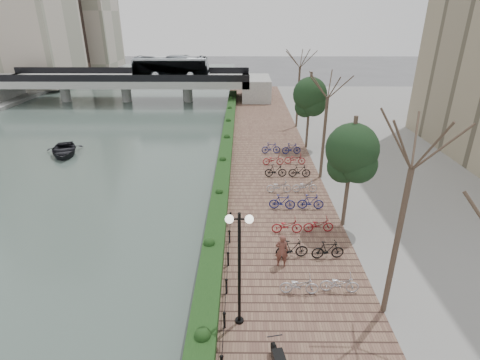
{
  "coord_description": "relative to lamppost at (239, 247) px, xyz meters",
  "views": [
    {
      "loc": [
        2.1,
        -10.13,
        11.84
      ],
      "look_at": [
        1.93,
        12.01,
        2.0
      ],
      "focal_mm": 28.0,
      "sensor_mm": 36.0,
      "label": 1
    }
  ],
  "objects": [
    {
      "name": "promenade",
      "position": [
        2.02,
        16.17,
        -3.84
      ],
      "size": [
        8.0,
        75.0,
        0.5
      ],
      "primitive_type": "cube",
      "color": "brown",
      "rests_on": "ground"
    },
    {
      "name": "street_trees",
      "position": [
        6.02,
        11.35,
        -0.4
      ],
      "size": [
        3.2,
        37.12,
        6.8
      ],
      "color": "#3E3224",
      "rests_on": "promenade"
    },
    {
      "name": "pedestrian",
      "position": [
        2.02,
        3.7,
        -2.71
      ],
      "size": [
        0.65,
        0.44,
        1.75
      ],
      "primitive_type": "imported",
      "rotation": [
        0.0,
        0.0,
        3.11
      ],
      "color": "brown",
      "rests_on": "promenade"
    },
    {
      "name": "lamppost",
      "position": [
        0.0,
        0.0,
        0.0
      ],
      "size": [
        1.02,
        0.32,
        4.99
      ],
      "color": "black",
      "rests_on": "promenade"
    },
    {
      "name": "boat",
      "position": [
        -16.22,
        20.64,
        -3.6
      ],
      "size": [
        4.55,
        5.3,
        0.93
      ],
      "primitive_type": "imported",
      "rotation": [
        0.0,
        0.0,
        0.36
      ],
      "color": "black",
      "rests_on": "river_water"
    },
    {
      "name": "river_water",
      "position": [
        -16.98,
        23.67,
        -4.08
      ],
      "size": [
        30.0,
        130.0,
        0.02
      ],
      "primitive_type": "cube",
      "color": "#42534C",
      "rests_on": "ground"
    },
    {
      "name": "ground",
      "position": [
        -1.98,
        -1.33,
        -4.09
      ],
      "size": [
        220.0,
        220.0,
        0.0
      ],
      "primitive_type": "plane",
      "color": "#59595B",
      "rests_on": "ground"
    },
    {
      "name": "hedge",
      "position": [
        -1.38,
        18.67,
        -3.29
      ],
      "size": [
        1.1,
        56.0,
        0.6
      ],
      "primitive_type": "cube",
      "color": "black",
      "rests_on": "promenade"
    },
    {
      "name": "bridge",
      "position": [
        -15.57,
        43.67,
        -0.71
      ],
      "size": [
        36.0,
        10.77,
        6.5
      ],
      "color": "gray",
      "rests_on": "ground"
    },
    {
      "name": "bicycle_parking",
      "position": [
        3.52,
        10.66,
        -3.11
      ],
      "size": [
        2.4,
        19.89,
        1.0
      ],
      "color": "#B8B7BC",
      "rests_on": "promenade"
    },
    {
      "name": "chain_fence",
      "position": [
        -0.58,
        0.67,
        -3.24
      ],
      "size": [
        0.1,
        14.1,
        0.7
      ],
      "color": "black",
      "rests_on": "promenade"
    },
    {
      "name": "inland_pavement",
      "position": [
        18.02,
        16.17,
        -3.84
      ],
      "size": [
        24.0,
        75.0,
        0.5
      ],
      "primitive_type": "cube",
      "color": "gray",
      "rests_on": "ground"
    }
  ]
}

